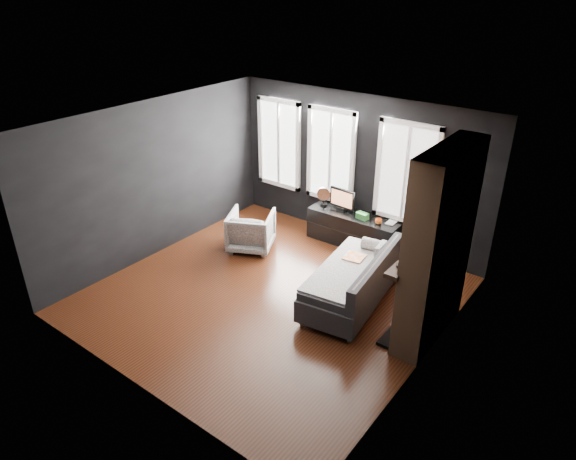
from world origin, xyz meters
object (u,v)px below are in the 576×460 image
Objects in this scene: media_console at (354,229)px; book at (388,217)px; armchair at (251,229)px; sofa at (352,278)px; mug at (379,221)px; monitor at (342,198)px; mantel_vase at (434,232)px.

book reaches higher than media_console.
armchair is 3.77× the size of book.
sofa is 1.89m from media_console.
armchair is at bearing -138.72° from media_console.
mug is at bearing -174.73° from armchair.
sofa is 2.10m from monitor.
mug is 0.18m from book.
armchair is 2.26m from mug.
book reaches higher than mug.
monitor is 2.90× the size of mantel_vase.
armchair is 3.42m from mantel_vase.
monitor is at bearing 172.64° from mug.
sofa reaches higher than book.
book is (2.00, 1.34, 0.31)m from armchair.
monitor reaches higher than media_console.
sofa is 1.77m from book.
sofa is 16.59× the size of mug.
book is 1.91m from mantel_vase.
sofa is 2.35m from armchair.
book is at bearing 135.68° from mantel_vase.
media_console is 2.46m from mantel_vase.
mantel_vase is at bearing 154.83° from armchair.
sofa is at bearing 144.33° from armchair.
monitor is at bearing 118.50° from sofa.
sofa reaches higher than mug.
book reaches higher than armchair.
monitor is at bearing 151.06° from mantel_vase.
mug is at bearing 141.28° from mantel_vase.
media_console is at bearing -172.86° from book.
media_console is at bearing 171.00° from mug.
book is (0.60, 0.08, 0.40)m from media_console.
media_console is (-0.92, 1.64, -0.13)m from sofa.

